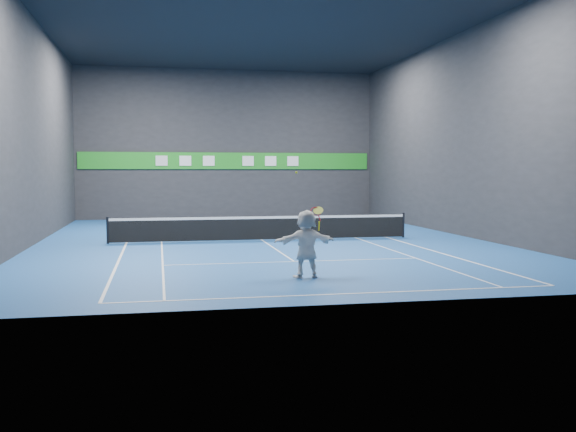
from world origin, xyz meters
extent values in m
plane|color=#1A4B92|center=(0.00, 0.00, 0.00)|extent=(26.00, 26.00, 0.00)
plane|color=black|center=(0.00, 0.00, 9.00)|extent=(26.00, 26.00, 0.00)
cube|color=#27272A|center=(0.00, 13.00, 4.50)|extent=(18.00, 0.10, 9.00)
cube|color=#27272A|center=(0.00, -13.00, 4.50)|extent=(18.00, 0.10, 9.00)
cube|color=#27272A|center=(-9.00, 0.00, 4.50)|extent=(0.10, 26.00, 9.00)
cube|color=#27272A|center=(9.00, 0.00, 4.50)|extent=(0.10, 26.00, 9.00)
cube|color=white|center=(0.00, -11.89, 0.00)|extent=(10.98, 0.08, 0.01)
cube|color=white|center=(0.00, 11.89, 0.00)|extent=(10.98, 0.08, 0.01)
cube|color=white|center=(-5.49, 0.00, 0.00)|extent=(0.08, 23.78, 0.01)
cube|color=white|center=(5.49, 0.00, 0.00)|extent=(0.08, 23.78, 0.01)
cube|color=white|center=(-4.11, 0.00, 0.00)|extent=(0.06, 23.78, 0.01)
cube|color=white|center=(4.11, 0.00, 0.00)|extent=(0.06, 23.78, 0.01)
cube|color=white|center=(0.00, -6.40, 0.00)|extent=(8.23, 0.06, 0.01)
cube|color=white|center=(0.00, 6.40, 0.00)|extent=(8.23, 0.06, 0.01)
cube|color=white|center=(0.00, 0.00, 0.00)|extent=(0.06, 12.80, 0.01)
imported|color=white|center=(-0.32, -9.45, 0.92)|extent=(1.75, 0.70, 1.84)
sphere|color=yellow|center=(-0.58, -9.37, 2.84)|extent=(0.06, 0.06, 0.06)
cylinder|color=black|center=(-6.20, 0.00, 0.54)|extent=(0.10, 0.10, 1.07)
cylinder|color=black|center=(6.20, 0.00, 0.54)|extent=(0.10, 0.10, 1.07)
cube|color=black|center=(0.00, 0.00, 0.47)|extent=(12.40, 0.03, 0.86)
cube|color=white|center=(0.00, 0.00, 0.95)|extent=(12.40, 0.04, 0.10)
cube|color=#1F8E21|center=(0.00, 12.94, 3.50)|extent=(17.64, 0.06, 1.00)
cube|color=silver|center=(-4.00, 12.88, 3.50)|extent=(0.70, 0.04, 0.60)
cube|color=white|center=(-2.60, 12.88, 3.50)|extent=(0.70, 0.04, 0.60)
cube|color=white|center=(-1.20, 12.88, 3.50)|extent=(0.70, 0.04, 0.60)
cube|color=white|center=(1.20, 12.88, 3.50)|extent=(0.70, 0.04, 0.60)
cube|color=white|center=(2.60, 12.88, 3.50)|extent=(0.70, 0.04, 0.60)
cube|color=white|center=(4.00, 12.88, 3.50)|extent=(0.70, 0.04, 0.60)
torus|color=#B11220|center=(-0.04, -9.40, 1.79)|extent=(0.43, 0.30, 0.34)
cylinder|color=#D5EA52|center=(0.02, -9.40, 1.81)|extent=(0.37, 0.27, 0.27)
cylinder|color=red|center=(0.05, -9.40, 1.61)|extent=(0.10, 0.09, 0.18)
cylinder|color=yellow|center=(0.04, -9.42, 1.39)|extent=(0.06, 0.13, 0.26)
camera|label=1|loc=(-4.20, -26.17, 2.87)|focal=40.00mm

